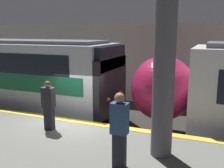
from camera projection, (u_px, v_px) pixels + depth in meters
name	position (u px, v px, depth m)	size (l,w,h in m)	color
ground_plane	(75.00, 147.00, 9.42)	(120.00, 120.00, 0.00)	#282623
platform	(31.00, 164.00, 7.16)	(40.00, 4.74, 1.07)	slate
station_rear_barrier	(133.00, 64.00, 15.17)	(50.00, 0.15, 4.52)	#B2AD9E
support_pillar_near	(164.00, 81.00, 6.23)	(0.52, 0.52, 3.78)	#56565B
person_waiting	(49.00, 104.00, 8.13)	(0.38, 0.24, 1.55)	black
person_walking	(119.00, 129.00, 5.79)	(0.38, 0.24, 1.74)	black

